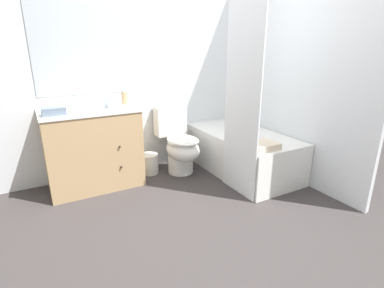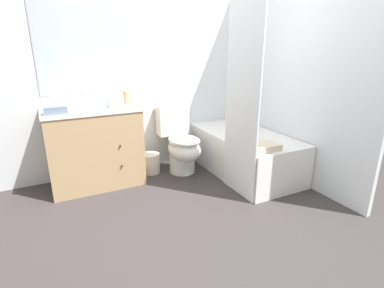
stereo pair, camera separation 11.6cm
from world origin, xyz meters
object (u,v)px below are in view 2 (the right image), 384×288
object	(u,v)px
hand_towel_folded	(55,110)
bath_towel_folded	(262,146)
vanity_cabinet	(95,147)
wastebasket	(151,163)
bathtub	(244,153)
tissue_box	(113,103)
sink_faucet	(88,102)
toilet	(181,144)
soap_dispenser	(126,97)

from	to	relation	value
hand_towel_folded	bath_towel_folded	bearing A→B (deg)	-25.26
vanity_cabinet	wastebasket	distance (m)	0.72
bathtub	bath_towel_folded	distance (m)	0.63
vanity_cabinet	tissue_box	distance (m)	0.52
sink_faucet	wastebasket	size ratio (longest dim) A/B	0.59
vanity_cabinet	sink_faucet	world-z (taller)	sink_faucet
wastebasket	tissue_box	distance (m)	0.89
tissue_box	bath_towel_folded	world-z (taller)	tissue_box
vanity_cabinet	toilet	distance (m)	1.00
sink_faucet	bathtub	size ratio (longest dim) A/B	0.10
soap_dispenser	toilet	bearing A→B (deg)	-15.18
toilet	hand_towel_folded	size ratio (longest dim) A/B	3.66
bathtub	tissue_box	world-z (taller)	tissue_box
bathtub	sink_faucet	bearing A→B (deg)	159.04
bathtub	hand_towel_folded	distance (m)	2.15
hand_towel_folded	tissue_box	bearing A→B (deg)	10.63
vanity_cabinet	hand_towel_folded	xyz separation A→B (m)	(-0.34, -0.14, 0.46)
wastebasket	tissue_box	bearing A→B (deg)	-172.69
sink_faucet	soap_dispenser	xyz separation A→B (m)	(0.40, -0.11, 0.04)
sink_faucet	toilet	bearing A→B (deg)	-15.47
bathtub	wastebasket	bearing A→B (deg)	154.93
toilet	wastebasket	distance (m)	0.44
soap_dispenser	bath_towel_folded	distance (m)	1.58
hand_towel_folded	bath_towel_folded	distance (m)	2.06
bathtub	bath_towel_folded	bearing A→B (deg)	-108.91
toilet	vanity_cabinet	bearing A→B (deg)	174.71
bath_towel_folded	soap_dispenser	bearing A→B (deg)	135.50
vanity_cabinet	soap_dispenser	bearing A→B (deg)	9.69
wastebasket	bathtub	bearing A→B (deg)	-25.07
vanity_cabinet	wastebasket	xyz separation A→B (m)	(0.64, 0.03, -0.32)
toilet	wastebasket	size ratio (longest dim) A/B	3.22
toilet	soap_dispenser	bearing A→B (deg)	164.82
toilet	sink_faucet	bearing A→B (deg)	164.53
soap_dispenser	bath_towel_folded	xyz separation A→B (m)	(1.09, -1.07, -0.42)
sink_faucet	toilet	distance (m)	1.17
bath_towel_folded	tissue_box	bearing A→B (deg)	142.29
bath_towel_folded	toilet	bearing A→B (deg)	118.66
sink_faucet	wastebasket	xyz separation A→B (m)	(0.64, -0.16, -0.78)
vanity_cabinet	hand_towel_folded	distance (m)	0.59
sink_faucet	bath_towel_folded	world-z (taller)	sink_faucet
hand_towel_folded	wastebasket	bearing A→B (deg)	9.26
toilet	bathtub	bearing A→B (deg)	-28.26
toilet	wastebasket	world-z (taller)	toilet
toilet	bathtub	distance (m)	0.78
toilet	bathtub	xyz separation A→B (m)	(0.68, -0.37, -0.10)
toilet	hand_towel_folded	world-z (taller)	hand_towel_folded
tissue_box	hand_towel_folded	bearing A→B (deg)	-169.37
vanity_cabinet	bathtub	world-z (taller)	vanity_cabinet
hand_towel_folded	bathtub	bearing A→B (deg)	-9.10
sink_faucet	tissue_box	xyz separation A→B (m)	(0.23, -0.21, 0.01)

